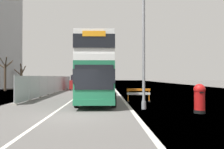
# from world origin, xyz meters

# --- Properties ---
(ground) EXTENTS (140.00, 280.00, 0.10)m
(ground) POSITION_xyz_m (0.65, 0.12, -0.05)
(ground) COLOR #565451
(double_decker_bus) EXTENTS (2.76, 10.29, 4.89)m
(double_decker_bus) POSITION_xyz_m (1.06, 6.73, 2.60)
(double_decker_bus) COLOR #1E6B47
(double_decker_bus) RESTS_ON ground
(lamppost_foreground) EXTENTS (0.29, 0.70, 9.07)m
(lamppost_foreground) POSITION_xyz_m (4.13, 2.61, 4.30)
(lamppost_foreground) COLOR gray
(lamppost_foreground) RESTS_ON ground
(red_pillar_postbox) EXTENTS (0.65, 0.65, 1.64)m
(red_pillar_postbox) POSITION_xyz_m (6.98, 0.86, 0.90)
(red_pillar_postbox) COLOR black
(red_pillar_postbox) RESTS_ON ground
(roadworks_barrier) EXTENTS (1.91, 0.45, 1.08)m
(roadworks_barrier) POSITION_xyz_m (4.44, 7.30, 0.69)
(roadworks_barrier) COLOR orange
(roadworks_barrier) RESTS_ON ground
(construction_site_fence) EXTENTS (0.44, 27.40, 2.17)m
(construction_site_fence) POSITION_xyz_m (-4.80, 18.61, 1.04)
(construction_site_fence) COLOR #A8AAAD
(construction_site_fence) RESTS_ON ground
(car_oncoming_near) EXTENTS (1.96, 4.55, 2.33)m
(car_oncoming_near) POSITION_xyz_m (-2.79, 26.30, 1.09)
(car_oncoming_near) COLOR maroon
(car_oncoming_near) RESTS_ON ground
(car_receding_mid) EXTENTS (1.99, 3.86, 2.14)m
(car_receding_mid) POSITION_xyz_m (-2.85, 33.06, 0.99)
(car_receding_mid) COLOR black
(car_receding_mid) RESTS_ON ground
(car_receding_far) EXTENTS (1.90, 3.82, 2.33)m
(car_receding_far) POSITION_xyz_m (-2.15, 41.13, 1.08)
(car_receding_far) COLOR black
(car_receding_far) RESTS_ON ground
(car_far_side) EXTENTS (2.05, 4.03, 2.20)m
(car_far_side) POSITION_xyz_m (-2.24, 50.48, 1.04)
(car_far_side) COLOR navy
(car_far_side) RESTS_ON ground
(bare_tree_far_verge_near) EXTENTS (3.02, 3.12, 5.22)m
(bare_tree_far_verge_near) POSITION_xyz_m (-13.11, 23.86, 2.63)
(bare_tree_far_verge_near) COLOR #4C3D2D
(bare_tree_far_verge_near) RESTS_ON ground
(bare_tree_far_verge_mid) EXTENTS (2.64, 2.41, 4.57)m
(bare_tree_far_verge_mid) POSITION_xyz_m (-14.41, 34.72, 2.28)
(bare_tree_far_verge_mid) COLOR #4C3D2D
(bare_tree_far_verge_mid) RESTS_ON ground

